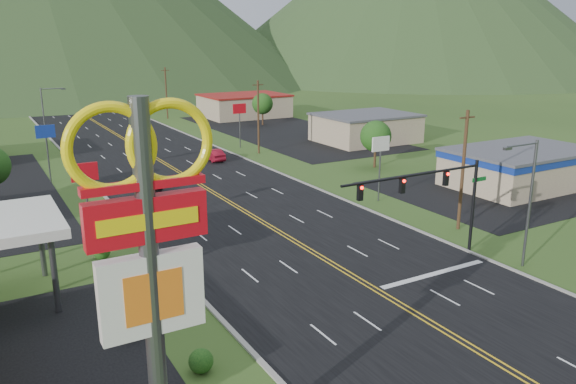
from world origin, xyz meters
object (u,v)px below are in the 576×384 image
pylon_sign (149,254)px  car_dark_mid (148,182)px  traffic_signal (435,189)px  car_red_far (213,155)px  streetlight_east (528,196)px  streetlight_west (46,116)px

pylon_sign → car_dark_mid: (11.62, 41.86, -8.53)m
traffic_signal → car_red_far: (-0.35, 39.65, -4.57)m
pylon_sign → car_red_far: 57.23m
pylon_sign → car_red_far: bearing=65.9°
pylon_sign → streetlight_east: bearing=15.8°
streetlight_east → car_red_far: size_ratio=1.96×
streetlight_east → pylon_sign: bearing=-164.2°
streetlight_east → streetlight_west: size_ratio=1.00×
streetlight_west → car_red_far: bearing=-42.6°
streetlight_west → car_dark_mid: size_ratio=1.70×
car_red_far → streetlight_east: bearing=95.3°
traffic_signal → car_dark_mid: (-11.87, 29.86, -4.56)m
streetlight_west → car_dark_mid: 27.25m
pylon_sign → streetlight_west: bearing=85.5°
pylon_sign → traffic_signal: (23.48, 12.00, -3.97)m
streetlight_east → car_dark_mid: (-16.56, 33.86, -4.41)m
pylon_sign → car_dark_mid: bearing=74.5°
pylon_sign → car_red_far: size_ratio=3.05×
pylon_sign → streetlight_east: size_ratio=1.56×
traffic_signal → car_dark_mid: 32.45m
car_dark_mid → pylon_sign: bearing=-100.6°
car_dark_mid → car_red_far: bearing=45.3°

